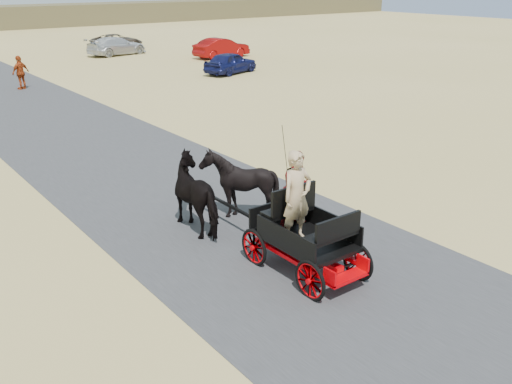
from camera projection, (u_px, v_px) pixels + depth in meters
ground at (292, 258)px, 11.94m from camera, size 140.00×140.00×0.00m
road at (292, 258)px, 11.94m from camera, size 6.00×140.00×0.01m
carriage at (304, 254)px, 11.32m from camera, size 1.30×2.40×0.72m
horse_left at (200, 194)px, 13.07m from camera, size 0.91×2.01×1.70m
horse_right at (239, 184)px, 13.69m from camera, size 1.37×1.54×1.70m
driver_man at (297, 197)px, 10.79m from camera, size 0.66×0.43×1.80m
passenger_woman at (298, 189)px, 11.52m from camera, size 0.77×0.60×1.58m
pedestrian at (21, 73)px, 29.40m from camera, size 1.09×0.82×1.73m
car_a at (231, 63)px, 34.28m from camera, size 4.08×2.64×1.29m
car_b at (221, 48)px, 40.95m from camera, size 4.31×1.81×1.39m
car_c at (117, 46)px, 42.29m from camera, size 4.82×2.68×1.32m
car_d at (117, 41)px, 46.32m from camera, size 4.17×2.10×1.13m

